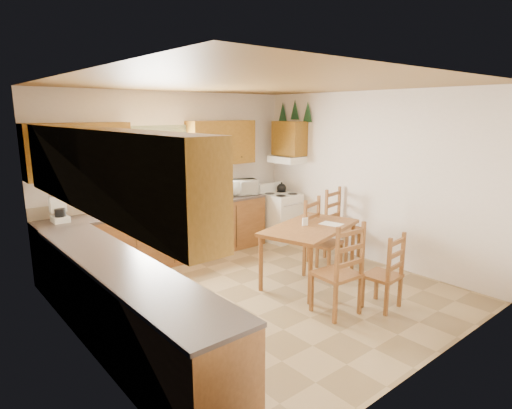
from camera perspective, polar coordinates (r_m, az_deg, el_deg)
floor at (r=5.81m, az=0.78°, el=-11.84°), size 4.50×4.50×0.00m
ceiling at (r=5.32m, az=0.87°, el=15.77°), size 4.50×4.50×0.00m
wall_left at (r=4.32m, az=-22.41°, el=-2.35°), size 4.50×4.50×0.00m
wall_right at (r=7.07m, az=14.80°, el=3.50°), size 4.50×4.50×0.00m
wall_back at (r=7.24m, az=-10.92°, el=3.88°), size 4.50×4.50×0.00m
wall_front at (r=4.03m, az=22.28°, el=-3.36°), size 4.50×4.50×0.00m
lower_cab_back at (r=6.99m, az=-12.10°, el=-4.09°), size 3.75×0.60×0.88m
lower_cab_left at (r=4.58m, az=-17.22°, el=-13.26°), size 0.60×3.60×0.88m
counter_back at (r=6.88m, az=-12.27°, el=-0.41°), size 3.75×0.63×0.04m
counter_left at (r=4.41m, az=-17.60°, el=-7.84°), size 0.63×3.60×0.04m
backsplash at (r=7.11m, az=-13.41°, el=0.85°), size 3.75×0.01×0.18m
upper_cab_back_left at (r=6.42m, az=-22.57°, el=6.69°), size 1.41×0.33×0.75m
upper_cab_back_right at (r=7.50m, az=-4.64°, el=8.23°), size 1.25×0.33×0.75m
upper_cab_left at (r=4.14m, az=-20.16°, el=4.35°), size 0.33×3.60×0.75m
upper_cab_stove at (r=7.95m, az=4.46°, el=8.77°), size 0.33×0.62×0.62m
range_hood at (r=7.94m, az=4.16°, el=6.02°), size 0.44×0.62×0.12m
window_frame at (r=7.05m, az=-13.00°, el=5.21°), size 1.13×0.02×1.18m
window_pane at (r=7.04m, az=-12.98°, el=5.21°), size 1.05×0.01×1.10m
window_valance at (r=6.98m, az=-13.08°, el=9.27°), size 1.19×0.01×0.24m
sink_basin at (r=6.91m, az=-11.74°, el=-0.00°), size 0.75×0.45×0.04m
pine_decal_a at (r=7.80m, az=6.90°, el=12.19°), size 0.22×0.22×0.36m
pine_decal_b at (r=8.03m, az=5.20°, el=12.51°), size 0.22×0.22×0.36m
pine_decal_c at (r=8.26m, az=3.59°, el=12.24°), size 0.22×0.22×0.36m
stove at (r=8.02m, az=3.33°, el=-1.77°), size 0.60×0.62×0.87m
coffeemaker at (r=6.31m, az=-24.73°, el=-0.78°), size 0.21×0.24×0.31m
paper_towel at (r=7.14m, az=-8.01°, el=1.45°), size 0.12×0.12×0.26m
toaster at (r=7.40m, az=-4.60°, el=1.50°), size 0.22×0.16×0.16m
microwave at (r=7.69m, az=-1.68°, el=2.34°), size 0.53×0.44×0.27m
dining_table at (r=6.17m, az=7.13°, el=-6.48°), size 1.68×1.24×0.81m
chair_near_left at (r=5.20m, az=10.71°, el=-8.31°), size 0.51×0.49×1.13m
chair_near_right at (r=5.50m, az=16.52°, el=-8.45°), size 0.43×0.42×0.95m
chair_far_left at (r=6.36m, az=8.97°, el=-4.42°), size 0.58×0.56×1.13m
chair_far_right at (r=7.17m, az=11.49°, el=-2.58°), size 0.55×0.53×1.14m
table_paper at (r=6.20m, az=9.99°, el=-2.57°), size 0.29×0.34×0.00m
table_card at (r=6.05m, az=6.56°, el=-2.29°), size 0.09×0.04×0.11m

